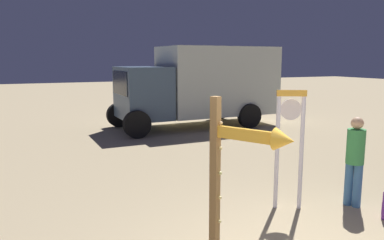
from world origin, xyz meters
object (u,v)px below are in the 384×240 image
at_px(person_near_clock, 355,157).
at_px(box_truck_near, 203,84).
at_px(standing_clock, 290,137).
at_px(arrow_sign, 241,161).

distance_m(person_near_clock, box_truck_near, 8.38).
bearing_deg(box_truck_near, standing_clock, -105.42).
bearing_deg(standing_clock, box_truck_near, 74.58).
relative_size(standing_clock, box_truck_near, 0.32).
distance_m(standing_clock, box_truck_near, 8.19).
bearing_deg(arrow_sign, standing_clock, 36.77).
relative_size(arrow_sign, box_truck_near, 0.33).
height_order(standing_clock, person_near_clock, standing_clock).
height_order(standing_clock, box_truck_near, box_truck_near).
relative_size(arrow_sign, person_near_clock, 1.33).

